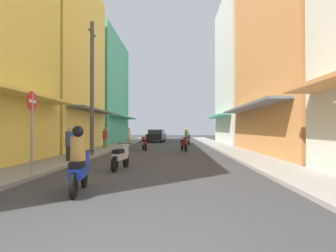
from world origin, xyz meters
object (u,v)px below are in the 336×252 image
at_px(motorbike_blue, 79,163).
at_px(utility_pole, 92,88).
at_px(pedestrian_midway, 69,145).
at_px(pedestrian_crossing, 129,136).
at_px(motorbike_maroon, 184,144).
at_px(pedestrian_foreground, 105,136).
at_px(parked_car, 157,136).
at_px(motorbike_silver, 121,156).
at_px(motorbike_black, 187,138).
at_px(street_sign_no_entry, 32,122).
at_px(motorbike_red, 144,143).

height_order(motorbike_blue, utility_pole, utility_pole).
xyz_separation_m(pedestrian_midway, utility_pole, (0.20, 2.69, 2.87)).
height_order(pedestrian_crossing, utility_pole, utility_pole).
relative_size(motorbike_maroon, pedestrian_foreground, 1.07).
bearing_deg(parked_car, pedestrian_midway, -96.73).
distance_m(motorbike_silver, pedestrian_crossing, 17.47).
xyz_separation_m(motorbike_blue, pedestrian_midway, (-2.39, 5.73, 0.12)).
xyz_separation_m(motorbike_maroon, pedestrian_midway, (-5.22, -6.88, 0.32)).
relative_size(motorbike_maroon, pedestrian_crossing, 1.10).
bearing_deg(motorbike_blue, utility_pole, 104.60).
height_order(motorbike_silver, pedestrian_crossing, pedestrian_crossing).
bearing_deg(motorbike_maroon, motorbike_black, 86.21).
bearing_deg(motorbike_blue, motorbike_silver, 86.42).
bearing_deg(utility_pole, street_sign_no_entry, -89.12).
bearing_deg(pedestrian_midway, pedestrian_foreground, 94.07).
xyz_separation_m(motorbike_maroon, motorbike_blue, (-2.82, -12.61, 0.20)).
bearing_deg(motorbike_maroon, motorbike_red, 161.72).
bearing_deg(pedestrian_crossing, utility_pole, -89.44).
distance_m(pedestrian_foreground, utility_pole, 6.80).
bearing_deg(motorbike_black, motorbike_red, -116.66).
distance_m(motorbike_black, parked_car, 7.09).
xyz_separation_m(motorbike_blue, street_sign_no_entry, (-2.09, 1.88, 1.01)).
height_order(motorbike_red, parked_car, parked_car).
bearing_deg(street_sign_no_entry, pedestrian_midway, 94.42).
bearing_deg(pedestrian_midway, motorbike_black, 68.28).
relative_size(motorbike_blue, pedestrian_foreground, 1.07).
bearing_deg(pedestrian_midway, parked_car, 83.27).
distance_m(motorbike_blue, utility_pole, 9.20).
relative_size(motorbike_red, parked_car, 0.42).
bearing_deg(motorbike_black, street_sign_no_entry, -106.57).
relative_size(motorbike_silver, parked_car, 0.43).
xyz_separation_m(motorbike_silver, motorbike_blue, (-0.24, -3.90, 0.20)).
bearing_deg(motorbike_maroon, pedestrian_midway, -127.16).
bearing_deg(pedestrian_foreground, motorbike_blue, -78.30).
bearing_deg(street_sign_no_entry, parked_car, 85.01).
xyz_separation_m(motorbike_maroon, motorbike_red, (-2.78, 0.92, 0.00)).
distance_m(parked_car, pedestrian_crossing, 5.68).
relative_size(pedestrian_crossing, utility_pole, 0.22).
xyz_separation_m(motorbike_blue, parked_car, (0.04, 26.34, 0.04)).
distance_m(motorbike_maroon, parked_car, 14.01).
xyz_separation_m(motorbike_black, pedestrian_midway, (-5.71, -14.33, 0.12)).
bearing_deg(motorbike_silver, motorbike_blue, -93.58).
relative_size(parked_car, utility_pole, 0.59).
distance_m(motorbike_blue, motorbike_red, 13.53).
height_order(pedestrian_foreground, utility_pole, utility_pole).
height_order(motorbike_maroon, street_sign_no_entry, street_sign_no_entry).
bearing_deg(motorbike_red, motorbike_blue, -90.17).
xyz_separation_m(parked_car, utility_pole, (-2.23, -17.92, 2.96)).
height_order(motorbike_red, pedestrian_crossing, pedestrian_crossing).
bearing_deg(pedestrian_midway, motorbike_red, 72.69).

